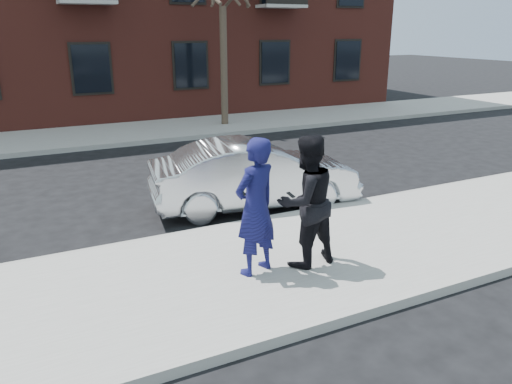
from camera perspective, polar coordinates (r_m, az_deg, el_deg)
ground at (r=7.86m, az=-2.41°, el=-9.09°), size 100.00×100.00×0.00m
near_sidewalk at (r=7.63m, az=-1.64°, el=-9.36°), size 50.00×3.50×0.15m
near_curb at (r=9.14m, az=-6.40°, el=-4.62°), size 50.00×0.10×0.15m
far_sidewalk at (r=18.22m, az=-17.10°, el=6.24°), size 50.00×3.50×0.15m
far_curb at (r=16.48m, az=-16.00°, el=5.14°), size 50.00×0.10×0.15m
silver_sedan at (r=10.38m, az=-0.16°, el=2.01°), size 4.47×2.12×1.42m
man_hoodie at (r=7.14m, az=-0.06°, el=-1.73°), size 0.86×0.71×2.04m
man_peacoat at (r=7.44m, az=5.74°, el=-1.09°), size 1.05×0.86×2.02m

